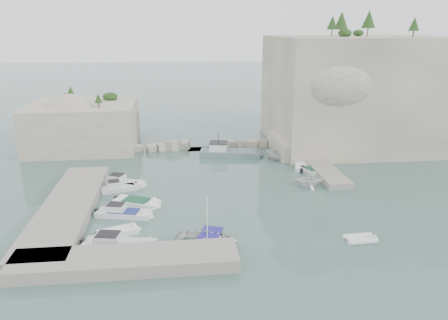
{
  "coord_description": "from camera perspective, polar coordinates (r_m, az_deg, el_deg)",
  "views": [
    {
      "loc": [
        -5.61,
        -44.16,
        18.52
      ],
      "look_at": [
        0.0,
        6.0,
        3.0
      ],
      "focal_mm": 35.0,
      "sensor_mm": 36.0,
      "label": 1
    }
  ],
  "objects": [
    {
      "name": "cliff_terrace",
      "position": [
        67.14,
        9.94,
        1.93
      ],
      "size": [
        8.0,
        10.0,
        2.5
      ],
      "primitive_type": "cube",
      "color": "beige",
      "rests_on": "ground"
    },
    {
      "name": "motorboat_f",
      "position": [
        39.91,
        -13.5,
        -11.07
      ],
      "size": [
        7.18,
        3.4,
        1.4
      ],
      "primitive_type": null,
      "rotation": [
        0.0,
        0.0,
        -0.2
      ],
      "color": "silver",
      "rests_on": "ground"
    },
    {
      "name": "vegetation",
      "position": [
        72.46,
        13.02,
        16.21
      ],
      "size": [
        53.48,
        13.88,
        13.4
      ],
      "color": "#1E4219",
      "rests_on": "ground"
    },
    {
      "name": "outcrop_west",
      "position": [
        72.22,
        -17.78,
        4.27
      ],
      "size": [
        16.0,
        14.0,
        7.0
      ],
      "primitive_type": "cube",
      "color": "beige",
      "rests_on": "ground"
    },
    {
      "name": "quay_west",
      "position": [
        48.11,
        -19.68,
        -5.9
      ],
      "size": [
        5.0,
        24.0,
        1.1
      ],
      "primitive_type": "cube",
      "color": "#9E9689",
      "rests_on": "ground"
    },
    {
      "name": "inflatable_dinghy",
      "position": [
        41.85,
        17.32,
        -10.02
      ],
      "size": [
        3.11,
        1.64,
        0.44
      ],
      "primitive_type": null,
      "rotation": [
        0.0,
        0.0,
        0.05
      ],
      "color": "silver",
      "rests_on": "ground"
    },
    {
      "name": "motorboat_d",
      "position": [
        45.9,
        -12.92,
        -7.17
      ],
      "size": [
        6.34,
        3.23,
        1.4
      ],
      "primitive_type": null,
      "rotation": [
        0.0,
        0.0,
        -0.24
      ],
      "color": "white",
      "rests_on": "ground"
    },
    {
      "name": "motorboat_a",
      "position": [
        54.58,
        -13.04,
        -3.2
      ],
      "size": [
        6.17,
        4.08,
        1.4
      ],
      "primitive_type": null,
      "rotation": [
        0.0,
        0.0,
        -0.43
      ],
      "color": "silver",
      "rests_on": "ground"
    },
    {
      "name": "rowboat",
      "position": [
        39.47,
        -2.18,
        -10.9
      ],
      "size": [
        6.49,
        5.49,
        1.14
      ],
      "primitive_type": "imported",
      "rotation": [
        0.0,
        0.0,
        1.25
      ],
      "color": "silver",
      "rests_on": "ground"
    },
    {
      "name": "ground",
      "position": [
        48.21,
        0.8,
        -5.5
      ],
      "size": [
        400.0,
        400.0,
        0.0
      ],
      "primitive_type": "plane",
      "color": "#456760",
      "rests_on": "ground"
    },
    {
      "name": "tender_east_c",
      "position": [
        60.5,
        10.02,
        -1.0
      ],
      "size": [
        2.74,
        5.12,
        0.7
      ],
      "primitive_type": null,
      "rotation": [
        0.0,
        0.0,
        1.32
      ],
      "color": "white",
      "rests_on": "ground"
    },
    {
      "name": "tender_east_d",
      "position": [
        63.36,
        7.46,
        -0.05
      ],
      "size": [
        4.82,
        3.69,
        1.76
      ],
      "primitive_type": "imported",
      "rotation": [
        0.0,
        0.0,
        1.07
      ],
      "color": "silver",
      "rests_on": "ground"
    },
    {
      "name": "quay_south",
      "position": [
        36.66,
        -12.73,
        -12.72
      ],
      "size": [
        18.0,
        4.0,
        1.1
      ],
      "primitive_type": "cube",
      "color": "#9E9689",
      "rests_on": "ground"
    },
    {
      "name": "motorboat_c",
      "position": [
        48.45,
        -11.32,
        -5.73
      ],
      "size": [
        5.77,
        4.11,
        0.7
      ],
      "primitive_type": null,
      "rotation": [
        0.0,
        0.0,
        -0.44
      ],
      "color": "white",
      "rests_on": "ground"
    },
    {
      "name": "breakwater",
      "position": [
        68.67,
        -2.32,
        2.04
      ],
      "size": [
        28.0,
        3.0,
        1.4
      ],
      "primitive_type": "cube",
      "color": "beige",
      "rests_on": "ground"
    },
    {
      "name": "motorboat_e",
      "position": [
        42.18,
        -13.64,
        -9.47
      ],
      "size": [
        4.3,
        2.94,
        0.7
      ],
      "primitive_type": null,
      "rotation": [
        0.0,
        0.0,
        0.37
      ],
      "color": "white",
      "rests_on": "ground"
    },
    {
      "name": "work_boat",
      "position": [
        65.04,
        0.83,
        0.55
      ],
      "size": [
        10.12,
        4.68,
        2.2
      ],
      "primitive_type": null,
      "rotation": [
        0.0,
        0.0,
        -0.19
      ],
      "color": "slate",
      "rests_on": "ground"
    },
    {
      "name": "rowboat_mast",
      "position": [
        38.29,
        -2.22,
        -7.37
      ],
      "size": [
        0.1,
        0.1,
        4.2
      ],
      "primitive_type": "cylinder",
      "color": "white",
      "rests_on": "rowboat"
    },
    {
      "name": "tender_east_b",
      "position": [
        58.68,
        11.28,
        -1.65
      ],
      "size": [
        2.48,
        4.02,
        0.7
      ],
      "primitive_type": null,
      "rotation": [
        0.0,
        0.0,
        1.91
      ],
      "color": "white",
      "rests_on": "ground"
    },
    {
      "name": "cliff_east",
      "position": [
        73.68,
        16.72,
        8.57
      ],
      "size": [
        26.0,
        22.0,
        17.0
      ],
      "primitive_type": "cube",
      "color": "beige",
      "rests_on": "ground"
    },
    {
      "name": "ledge_east",
      "position": [
        60.22,
        12.44,
        -0.83
      ],
      "size": [
        3.0,
        16.0,
        0.8
      ],
      "primitive_type": "cube",
      "color": "#9E9689",
      "rests_on": "ground"
    },
    {
      "name": "tender_east_a",
      "position": [
        53.81,
        10.91,
        -3.36
      ],
      "size": [
        3.95,
        3.47,
        1.97
      ],
      "primitive_type": "imported",
      "rotation": [
        0.0,
        0.0,
        1.5
      ],
      "color": "white",
      "rests_on": "ground"
    },
    {
      "name": "motorboat_b",
      "position": [
        52.85,
        -13.46,
        -3.91
      ],
      "size": [
        4.94,
        2.66,
        1.4
      ],
      "primitive_type": null,
      "rotation": [
        0.0,
        0.0,
        0.25
      ],
      "color": "silver",
      "rests_on": "ground"
    }
  ]
}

